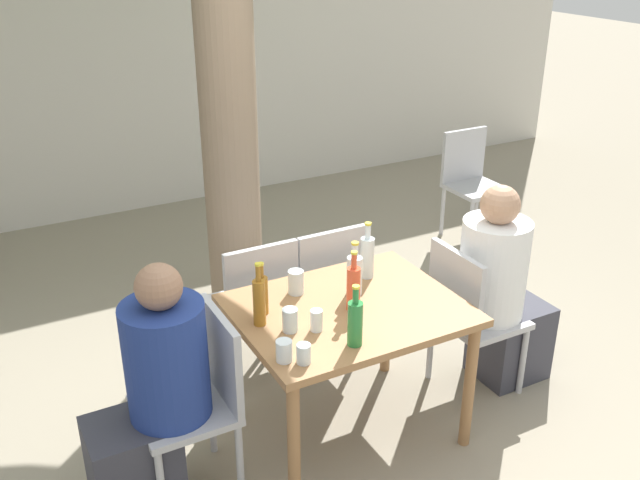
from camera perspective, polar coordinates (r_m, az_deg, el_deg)
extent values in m
plane|color=gray|center=(4.05, 2.08, -14.95)|extent=(30.00, 30.00, 0.00)
cube|color=beige|center=(6.80, -14.60, 13.77)|extent=(10.00, 0.08, 2.80)
cylinder|color=#7A6651|center=(4.68, -7.36, 9.54)|extent=(0.37, 0.37, 2.77)
cube|color=#996B42|center=(3.62, 2.26, -5.63)|extent=(1.13, 0.89, 0.04)
cylinder|color=#996B42|center=(3.37, -2.10, -16.36)|extent=(0.06, 0.06, 0.74)
cylinder|color=#996B42|center=(3.82, 11.86, -11.34)|extent=(0.06, 0.06, 0.74)
cylinder|color=#996B42|center=(3.94, -7.19, -9.75)|extent=(0.06, 0.06, 0.74)
cylinder|color=#996B42|center=(4.33, 5.37, -6.22)|extent=(0.06, 0.06, 0.74)
cube|color=#B2B2B7|center=(3.49, -10.79, -13.25)|extent=(0.44, 0.44, 0.04)
cube|color=#B2B2B7|center=(3.40, -7.88, -9.14)|extent=(0.04, 0.44, 0.45)
cylinder|color=#B2B2B7|center=(3.76, -14.29, -15.23)|extent=(0.04, 0.04, 0.44)
cylinder|color=#B2B2B7|center=(3.83, -8.66, -13.78)|extent=(0.04, 0.04, 0.44)
cylinder|color=#B2B2B7|center=(3.55, -6.42, -17.21)|extent=(0.04, 0.04, 0.44)
cube|color=#B2B2B7|center=(4.23, 12.65, -6.15)|extent=(0.44, 0.44, 0.04)
cube|color=#B2B2B7|center=(4.00, 10.77, -3.90)|extent=(0.04, 0.44, 0.45)
cylinder|color=#B2B2B7|center=(4.36, 15.91, -9.29)|extent=(0.04, 0.04, 0.44)
cylinder|color=#B2B2B7|center=(4.58, 12.68, -7.07)|extent=(0.04, 0.04, 0.44)
cylinder|color=#B2B2B7|center=(4.13, 12.00, -10.85)|extent=(0.04, 0.04, 0.44)
cylinder|color=#B2B2B7|center=(4.37, 8.83, -8.40)|extent=(0.04, 0.04, 0.44)
cube|color=#B2B2B7|center=(4.28, -5.66, -5.25)|extent=(0.44, 0.44, 0.04)
cube|color=#B2B2B7|center=(4.00, -4.68, -3.49)|extent=(0.44, 0.04, 0.45)
cylinder|color=#B2B2B7|center=(4.61, -4.29, -6.25)|extent=(0.04, 0.04, 0.44)
cylinder|color=#B2B2B7|center=(4.50, -8.74, -7.37)|extent=(0.04, 0.04, 0.44)
cylinder|color=#B2B2B7|center=(4.32, -2.19, -8.53)|extent=(0.04, 0.04, 0.44)
cylinder|color=#B2B2B7|center=(4.20, -6.91, -9.82)|extent=(0.04, 0.04, 0.44)
cube|color=#B2B2B7|center=(4.45, -0.29, -3.91)|extent=(0.44, 0.44, 0.04)
cube|color=#B2B2B7|center=(4.18, 0.99, -2.12)|extent=(0.44, 0.04, 0.45)
cylinder|color=#B2B2B7|center=(4.79, 0.66, -4.96)|extent=(0.04, 0.04, 0.44)
cylinder|color=#B2B2B7|center=(4.64, -3.48, -6.05)|extent=(0.04, 0.04, 0.44)
cylinder|color=#B2B2B7|center=(4.50, 3.01, -7.05)|extent=(0.04, 0.04, 0.44)
cylinder|color=#B2B2B7|center=(4.35, -1.33, -8.29)|extent=(0.04, 0.04, 0.44)
cube|color=#B2B2B7|center=(6.23, 12.38, 4.05)|extent=(0.44, 0.44, 0.04)
cube|color=#B2B2B7|center=(6.30, 11.42, 6.70)|extent=(0.44, 0.04, 0.45)
cylinder|color=#B2B2B7|center=(6.07, 11.95, 1.10)|extent=(0.04, 0.04, 0.44)
cylinder|color=#B2B2B7|center=(6.31, 14.61, 1.73)|extent=(0.04, 0.04, 0.44)
cylinder|color=#B2B2B7|center=(6.34, 9.78, 2.30)|extent=(0.04, 0.04, 0.44)
cylinder|color=#B2B2B7|center=(6.56, 12.42, 2.87)|extent=(0.04, 0.04, 0.44)
cube|color=#383842|center=(3.59, -14.61, -17.06)|extent=(0.40, 0.34, 0.48)
cylinder|color=navy|center=(3.31, -12.19, -9.40)|extent=(0.38, 0.38, 0.56)
sphere|color=#936B51|center=(3.12, -12.79, -3.67)|extent=(0.21, 0.21, 0.21)
cube|color=#383842|center=(4.50, 14.95, -7.71)|extent=(0.40, 0.35, 0.48)
cylinder|color=white|center=(4.12, 13.67, -2.25)|extent=(0.38, 0.38, 0.58)
sphere|color=tan|center=(3.97, 14.22, 2.75)|extent=(0.22, 0.22, 0.22)
cylinder|color=#9E661E|center=(3.42, -4.88, -5.04)|extent=(0.06, 0.06, 0.23)
cylinder|color=#9E661E|center=(3.34, -4.98, -2.69)|extent=(0.02, 0.02, 0.08)
cylinder|color=gold|center=(3.32, -5.01, -1.97)|extent=(0.03, 0.03, 0.01)
cylinder|color=silver|center=(3.68, 2.77, -2.90)|extent=(0.08, 0.08, 0.21)
cylinder|color=silver|center=(3.61, 2.82, -0.89)|extent=(0.03, 0.03, 0.07)
cylinder|color=gold|center=(3.60, 2.83, -0.27)|extent=(0.04, 0.04, 0.01)
cylinder|color=silver|center=(3.86, 3.79, -1.43)|extent=(0.08, 0.08, 0.23)
cylinder|color=silver|center=(3.79, 3.85, 0.67)|extent=(0.03, 0.03, 0.08)
cylinder|color=gold|center=(3.77, 3.87, 1.31)|extent=(0.04, 0.04, 0.01)
cylinder|color=#287A38|center=(3.26, 2.82, -6.72)|extent=(0.07, 0.07, 0.22)
cylinder|color=#287A38|center=(3.19, 2.88, -4.47)|extent=(0.03, 0.03, 0.08)
cylinder|color=gold|center=(3.16, 2.89, -3.77)|extent=(0.03, 0.03, 0.01)
cylinder|color=#DB4C2D|center=(3.54, 2.69, -3.93)|extent=(0.07, 0.07, 0.23)
cylinder|color=#DB4C2D|center=(3.47, 2.74, -1.70)|extent=(0.03, 0.03, 0.08)
cylinder|color=gold|center=(3.45, 2.75, -1.02)|extent=(0.03, 0.03, 0.01)
cylinder|color=#9E661E|center=(3.52, -4.66, -4.45)|extent=(0.06, 0.06, 0.20)
cylinder|color=#9E661E|center=(3.46, -4.73, -2.52)|extent=(0.02, 0.02, 0.07)
cylinder|color=gold|center=(3.44, -4.75, -1.92)|extent=(0.03, 0.03, 0.01)
cylinder|color=white|center=(3.39, -0.29, -6.44)|extent=(0.06, 0.06, 0.11)
cylinder|color=white|center=(3.18, -2.89, -8.85)|extent=(0.07, 0.07, 0.10)
cylinder|color=silver|center=(3.16, -1.32, -9.08)|extent=(0.06, 0.06, 0.09)
cylinder|color=silver|center=(3.71, -1.94, -3.38)|extent=(0.08, 0.08, 0.13)
cylinder|color=silver|center=(3.39, -2.41, -6.41)|extent=(0.07, 0.07, 0.12)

